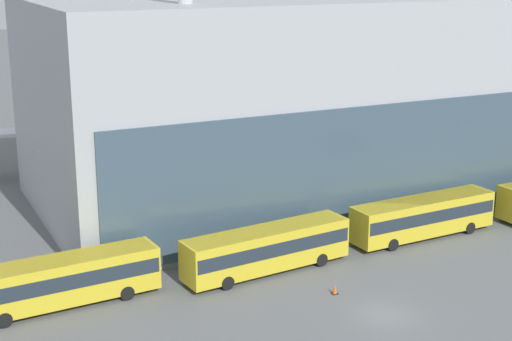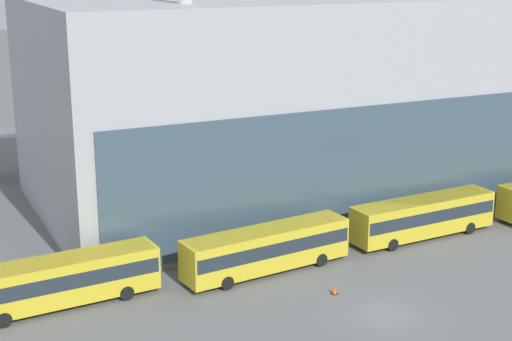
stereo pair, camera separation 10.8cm
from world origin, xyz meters
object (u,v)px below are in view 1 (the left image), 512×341
shuttle_bus_1 (267,247)px  traffic_cone_0 (335,289)px  airliner_parked_remote (436,86)px  shuttle_bus_2 (423,215)px  floodlight_mast (76,13)px  airliner_at_gate_far (101,116)px  shuttle_bus_0 (61,279)px

shuttle_bus_1 → traffic_cone_0: (2.48, -5.55, -1.61)m
airliner_parked_remote → shuttle_bus_2: (-31.63, -38.76, -2.84)m
airliner_parked_remote → shuttle_bus_2: airliner_parked_remote is taller
shuttle_bus_2 → floodlight_mast: (-23.53, 17.72, 15.92)m
airliner_at_gate_far → floodlight_mast: floodlight_mast is taller
floodlight_mast → traffic_cone_0: (11.12, -24.23, -17.53)m
shuttle_bus_0 → shuttle_bus_2: size_ratio=1.00×
shuttle_bus_1 → shuttle_bus_2: (14.90, 0.96, 0.00)m
airliner_parked_remote → shuttle_bus_1: airliner_parked_remote is taller
airliner_parked_remote → shuttle_bus_2: 50.10m
floodlight_mast → airliner_at_gate_far: bearing=70.0°
airliner_at_gate_far → airliner_parked_remote: bearing=-75.3°
shuttle_bus_1 → traffic_cone_0: size_ratio=19.19×
airliner_at_gate_far → shuttle_bus_0: bearing=168.4°
shuttle_bus_2 → floodlight_mast: floodlight_mast is taller
shuttle_bus_0 → traffic_cone_0: (17.38, -6.22, -1.61)m
shuttle_bus_2 → traffic_cone_0: (-12.41, -6.51, -1.61)m
shuttle_bus_1 → traffic_cone_0: shuttle_bus_1 is taller
airliner_parked_remote → shuttle_bus_0: (-61.42, -39.04, -2.84)m
shuttle_bus_0 → shuttle_bus_1: 14.91m
shuttle_bus_2 → traffic_cone_0: shuttle_bus_2 is taller
shuttle_bus_0 → traffic_cone_0: bearing=-23.9°
shuttle_bus_2 → airliner_at_gate_far: bearing=115.6°
traffic_cone_0 → floodlight_mast: bearing=114.6°
airliner_parked_remote → floodlight_mast: bearing=-41.2°
airliner_parked_remote → shuttle_bus_1: 61.24m
airliner_at_gate_far → shuttle_bus_0: airliner_at_gate_far is taller
airliner_at_gate_far → shuttle_bus_1: airliner_at_gate_far is taller
shuttle_bus_0 → floodlight_mast: (6.26, 18.01, 15.92)m
shuttle_bus_1 → shuttle_bus_2: same height
airliner_parked_remote → shuttle_bus_1: size_ratio=2.41×
shuttle_bus_1 → shuttle_bus_2: bearing=-2.5°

